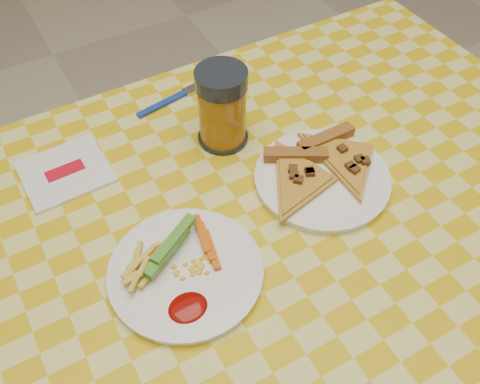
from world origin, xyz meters
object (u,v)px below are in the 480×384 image
plate_left (186,273)px  drink_glass (222,108)px  plate_right (322,179)px  table (257,254)px

plate_left → drink_glass: (0.19, 0.23, 0.07)m
plate_left → drink_glass: drink_glass is taller
plate_left → plate_right: bearing=10.6°
plate_right → drink_glass: bearing=118.2°
plate_left → drink_glass: size_ratio=1.51×
table → drink_glass: 0.26m
table → plate_left: (-0.14, -0.02, 0.08)m
table → plate_right: size_ratio=5.69×
table → drink_glass: size_ratio=8.63×
plate_right → drink_glass: (-0.09, 0.18, 0.07)m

